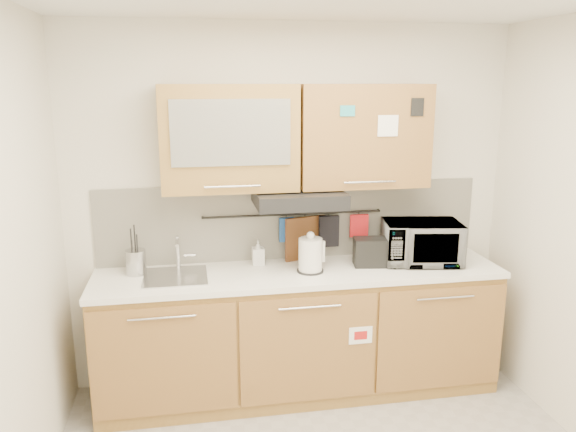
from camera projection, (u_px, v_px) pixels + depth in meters
name	position (u px, v px, depth m)	size (l,w,h in m)	color
wall_back	(292.00, 207.00, 4.10)	(3.20, 3.20, 0.00)	silver
base_cabinet	(300.00, 338.00, 4.01)	(2.80, 0.64, 0.88)	#A17739
countertop	(300.00, 273.00, 3.89)	(2.82, 0.62, 0.04)	white
backsplash	(292.00, 221.00, 4.11)	(2.80, 0.02, 0.56)	silver
upper_cabinets	(296.00, 137.00, 3.80)	(1.82, 0.37, 0.70)	#A17739
range_hood	(299.00, 198.00, 3.83)	(0.60, 0.46, 0.10)	black
sink	(176.00, 276.00, 3.76)	(0.42, 0.40, 0.26)	silver
utensil_rail	(293.00, 214.00, 4.06)	(0.02, 0.02, 1.30)	black
utensil_crock	(136.00, 262.00, 3.79)	(0.16, 0.16, 0.34)	#A9AAAD
kettle	(311.00, 256.00, 3.84)	(0.22, 0.21, 0.29)	silver
toaster	(372.00, 252.00, 3.97)	(0.28, 0.19, 0.20)	black
microwave	(421.00, 242.00, 4.03)	(0.54, 0.37, 0.30)	#999999
soap_bottle	(258.00, 252.00, 3.99)	(0.08, 0.09, 0.18)	#999999
cutting_board	(305.00, 243.00, 4.11)	(0.31, 0.02, 0.39)	brown
oven_mitt	(287.00, 230.00, 4.06)	(0.11, 0.03, 0.18)	#214D98
dark_pouch	(329.00, 231.00, 4.12)	(0.15, 0.04, 0.23)	black
pot_holder	(359.00, 226.00, 4.15)	(0.14, 0.02, 0.17)	red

